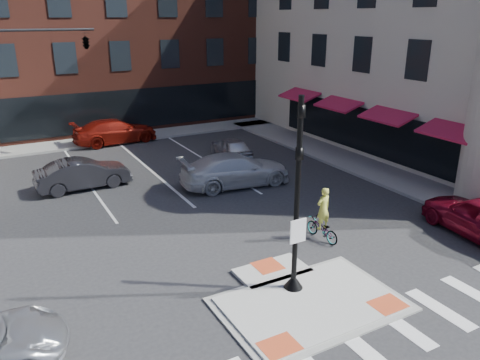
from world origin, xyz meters
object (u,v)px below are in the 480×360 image
white_pickup (235,170)px  bg_car_silver (231,148)px  bg_car_red (115,131)px  bg_car_dark (83,174)px  cyclist (322,222)px

white_pickup → bg_car_silver: size_ratio=1.44×
white_pickup → bg_car_red: (-3.10, 11.24, -0.01)m
bg_car_silver → bg_car_red: bearing=-47.9°
bg_car_dark → bg_car_silver: bg_car_dark is taller
bg_car_silver → bg_car_red: bg_car_red is taller
cyclist → bg_car_red: bearing=-85.1°
bg_car_silver → cyclist: size_ratio=1.85×
cyclist → bg_car_silver: bearing=-104.8°
white_pickup → bg_car_dark: 7.55m
bg_car_dark → bg_car_silver: (8.80, 1.01, -0.08)m
white_pickup → bg_car_silver: bearing=-19.4°
bg_car_silver → cyclist: 11.40m
white_pickup → bg_car_dark: bearing=70.1°
bg_car_dark → cyclist: bearing=-148.2°
white_pickup → bg_car_red: size_ratio=1.01×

